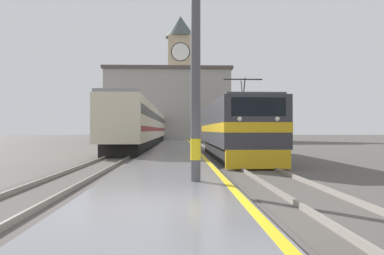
{
  "coord_description": "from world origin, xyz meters",
  "views": [
    {
      "loc": [
        0.35,
        -7.43,
        1.72
      ],
      "look_at": [
        1.66,
        28.92,
        1.98
      ],
      "focal_mm": 35.0,
      "sensor_mm": 36.0,
      "label": 1
    }
  ],
  "objects_px": {
    "passenger_train": "(150,126)",
    "clock_tower": "(180,73)",
    "locomotive_train": "(233,130)",
    "catenary_mast": "(200,55)"
  },
  "relations": [
    {
      "from": "locomotive_train",
      "to": "catenary_mast",
      "type": "bearing_deg",
      "value": -102.37
    },
    {
      "from": "passenger_train",
      "to": "catenary_mast",
      "type": "distance_m",
      "value": 38.84
    },
    {
      "from": "locomotive_train",
      "to": "passenger_train",
      "type": "distance_m",
      "value": 26.95
    },
    {
      "from": "locomotive_train",
      "to": "clock_tower",
      "type": "relative_size",
      "value": 0.62
    },
    {
      "from": "passenger_train",
      "to": "clock_tower",
      "type": "distance_m",
      "value": 28.04
    },
    {
      "from": "passenger_train",
      "to": "clock_tower",
      "type": "bearing_deg",
      "value": 80.97
    },
    {
      "from": "passenger_train",
      "to": "catenary_mast",
      "type": "relative_size",
      "value": 7.6
    },
    {
      "from": "passenger_train",
      "to": "clock_tower",
      "type": "xyz_separation_m",
      "value": [
        4.05,
        25.49,
        10.96
      ]
    },
    {
      "from": "locomotive_train",
      "to": "passenger_train",
      "type": "height_order",
      "value": "locomotive_train"
    },
    {
      "from": "locomotive_train",
      "to": "passenger_train",
      "type": "relative_size",
      "value": 0.28
    }
  ]
}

